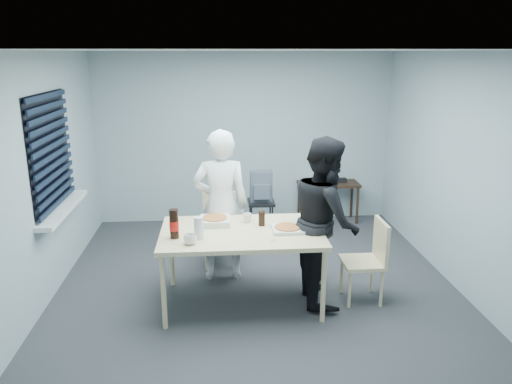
{
  "coord_description": "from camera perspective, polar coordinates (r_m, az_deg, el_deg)",
  "views": [
    {
      "loc": [
        -0.43,
        -5.1,
        2.59
      ],
      "look_at": [
        -0.01,
        0.1,
        1.12
      ],
      "focal_mm": 35.0,
      "sensor_mm": 36.0,
      "label": 1
    }
  ],
  "objects": [
    {
      "name": "room",
      "position": [
        5.89,
        -22.03,
        3.36
      ],
      "size": [
        5.0,
        5.0,
        5.0
      ],
      "color": "#323136",
      "rests_on": "ground"
    },
    {
      "name": "dining_table",
      "position": [
        5.17,
        -1.65,
        -5.06
      ],
      "size": [
        1.66,
        1.05,
        0.81
      ],
      "color": "beige",
      "rests_on": "ground"
    },
    {
      "name": "chair_far",
      "position": [
        6.29,
        -4.18,
        -3.55
      ],
      "size": [
        0.42,
        0.42,
        0.89
      ],
      "color": "beige",
      "rests_on": "ground"
    },
    {
      "name": "chair_right",
      "position": [
        5.45,
        12.96,
        -7.04
      ],
      "size": [
        0.42,
        0.42,
        0.89
      ],
      "color": "beige",
      "rests_on": "ground"
    },
    {
      "name": "person_white",
      "position": [
        5.73,
        -4.03,
        -1.57
      ],
      "size": [
        0.65,
        0.42,
        1.77
      ],
      "primitive_type": "imported",
      "rotation": [
        0.0,
        0.0,
        3.14
      ],
      "color": "white",
      "rests_on": "ground"
    },
    {
      "name": "person_black",
      "position": [
        5.27,
        7.89,
        -3.24
      ],
      "size": [
        0.47,
        0.86,
        1.77
      ],
      "primitive_type": "imported",
      "rotation": [
        0.0,
        0.0,
        1.57
      ],
      "color": "black",
      "rests_on": "ground"
    },
    {
      "name": "side_table",
      "position": [
        7.84,
        8.26,
        0.5
      ],
      "size": [
        0.94,
        0.42,
        0.63
      ],
      "color": "#321F15",
      "rests_on": "ground"
    },
    {
      "name": "stool",
      "position": [
        7.19,
        0.58,
        -1.86
      ],
      "size": [
        0.38,
        0.38,
        0.52
      ],
      "color": "black",
      "rests_on": "ground"
    },
    {
      "name": "backpack",
      "position": [
        7.08,
        0.6,
        0.59
      ],
      "size": [
        0.31,
        0.23,
        0.44
      ],
      "rotation": [
        0.0,
        0.0,
        0.31
      ],
      "color": "#565A65",
      "rests_on": "stool"
    },
    {
      "name": "pizza_box_a",
      "position": [
        5.35,
        -4.72,
        -3.28
      ],
      "size": [
        0.31,
        0.31,
        0.08
      ],
      "rotation": [
        0.0,
        0.0,
        -0.13
      ],
      "color": "silver",
      "rests_on": "dining_table"
    },
    {
      "name": "pizza_box_b",
      "position": [
        5.16,
        3.62,
        -4.19
      ],
      "size": [
        0.32,
        0.32,
        0.04
      ],
      "rotation": [
        0.0,
        0.0,
        -0.41
      ],
      "color": "silver",
      "rests_on": "dining_table"
    },
    {
      "name": "mug_a",
      "position": [
        4.82,
        -7.53,
        -5.39
      ],
      "size": [
        0.17,
        0.17,
        0.1
      ],
      "primitive_type": "imported",
      "rotation": [
        0.0,
        0.0,
        0.52
      ],
      "color": "silver",
      "rests_on": "dining_table"
    },
    {
      "name": "mug_b",
      "position": [
        5.4,
        -1.0,
        -2.96
      ],
      "size": [
        0.1,
        0.1,
        0.09
      ],
      "primitive_type": "imported",
      "color": "silver",
      "rests_on": "dining_table"
    },
    {
      "name": "cola_glass",
      "position": [
        5.28,
        0.66,
        -3.05
      ],
      "size": [
        0.09,
        0.09,
        0.16
      ],
      "primitive_type": "cylinder",
      "rotation": [
        0.0,
        0.0,
        0.34
      ],
      "color": "black",
      "rests_on": "dining_table"
    },
    {
      "name": "soda_bottle",
      "position": [
        4.97,
        -9.35,
        -3.67
      ],
      "size": [
        0.09,
        0.09,
        0.3
      ],
      "rotation": [
        0.0,
        0.0,
        0.35
      ],
      "color": "black",
      "rests_on": "dining_table"
    },
    {
      "name": "plastic_cups",
      "position": [
        4.94,
        -6.57,
        -4.08
      ],
      "size": [
        0.11,
        0.11,
        0.22
      ],
      "primitive_type": "cylinder",
      "rotation": [
        0.0,
        0.0,
        -0.22
      ],
      "color": "silver",
      "rests_on": "dining_table"
    },
    {
      "name": "rubber_band",
      "position": [
        4.89,
        2.01,
        -5.57
      ],
      "size": [
        0.05,
        0.05,
        0.0
      ],
      "primitive_type": "torus",
      "rotation": [
        0.0,
        0.0,
        -0.07
      ],
      "color": "red",
      "rests_on": "dining_table"
    },
    {
      "name": "papers",
      "position": [
        7.77,
        7.24,
        1.01
      ],
      "size": [
        0.32,
        0.38,
        0.01
      ],
      "primitive_type": "cube",
      "rotation": [
        0.0,
        0.0,
        -0.26
      ],
      "color": "white",
      "rests_on": "side_table"
    },
    {
      "name": "black_box",
      "position": [
        7.9,
        9.79,
        1.35
      ],
      "size": [
        0.16,
        0.13,
        0.06
      ],
      "primitive_type": "cube",
      "rotation": [
        0.0,
        0.0,
        0.22
      ],
      "color": "black",
      "rests_on": "side_table"
    }
  ]
}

